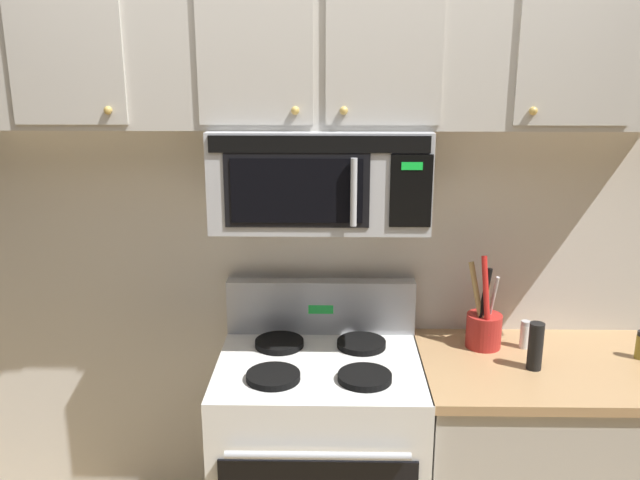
{
  "coord_description": "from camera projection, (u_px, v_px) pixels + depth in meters",
  "views": [
    {
      "loc": [
        0.04,
        -1.84,
        2.0
      ],
      "look_at": [
        0.0,
        0.49,
        1.35
      ],
      "focal_mm": 37.64,
      "sensor_mm": 36.0,
      "label": 1
    }
  ],
  "objects": [
    {
      "name": "back_wall",
      "position": [
        321.0,
        220.0,
        2.71
      ],
      "size": [
        5.2,
        0.1,
        2.7
      ],
      "primitive_type": "cube",
      "color": "silver",
      "rests_on": "ground_plane"
    },
    {
      "name": "stove_range",
      "position": [
        320.0,
        463.0,
        2.6
      ],
      "size": [
        0.76,
        0.69,
        1.12
      ],
      "color": "white",
      "rests_on": "ground_plane"
    },
    {
      "name": "over_range_microwave",
      "position": [
        320.0,
        176.0,
        2.41
      ],
      "size": [
        0.76,
        0.43,
        0.35
      ],
      "color": "#B7BABF"
    },
    {
      "name": "upper_cabinets",
      "position": [
        320.0,
        46.0,
        2.32
      ],
      "size": [
        2.5,
        0.36,
        0.55
      ],
      "color": "#BCB7AD"
    },
    {
      "name": "counter_segment",
      "position": [
        536.0,
        468.0,
        2.59
      ],
      "size": [
        0.93,
        0.65,
        0.9
      ],
      "color": "#BCB7AD",
      "rests_on": "ground_plane"
    },
    {
      "name": "utensil_crock_red",
      "position": [
        484.0,
        325.0,
        2.58
      ],
      "size": [
        0.14,
        0.14,
        0.37
      ],
      "color": "red",
      "rests_on": "counter_segment"
    },
    {
      "name": "salt_shaker",
      "position": [
        525.0,
        335.0,
        2.59
      ],
      "size": [
        0.04,
        0.04,
        0.11
      ],
      "color": "white",
      "rests_on": "counter_segment"
    },
    {
      "name": "pepper_mill",
      "position": [
        535.0,
        346.0,
        2.4
      ],
      "size": [
        0.05,
        0.05,
        0.18
      ],
      "primitive_type": "cylinder",
      "color": "black",
      "rests_on": "counter_segment"
    }
  ]
}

